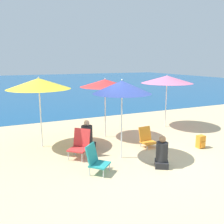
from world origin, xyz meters
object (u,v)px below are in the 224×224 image
(person_seated_far, at_px, (162,154))
(backpack_orange, at_px, (201,142))
(person_seated_near, at_px, (87,137))
(beach_chair_red, at_px, (80,143))
(beach_umbrella_yellow, at_px, (39,84))
(beach_umbrella_pink, at_px, (167,79))
(beach_chair_orange, at_px, (147,138))
(beach_umbrella_navy, at_px, (122,87))
(beach_umbrella_red, at_px, (105,83))
(beach_chair_teal, at_px, (96,159))

(person_seated_far, height_order, backpack_orange, person_seated_far)
(person_seated_near, xyz_separation_m, backpack_orange, (3.26, -1.50, -0.17))
(beach_chair_red, bearing_deg, beach_umbrella_yellow, 165.16)
(person_seated_near, relative_size, backpack_orange, 2.24)
(beach_umbrella_pink, distance_m, beach_chair_orange, 3.18)
(beach_chair_red, xyz_separation_m, backpack_orange, (3.68, -0.86, -0.21))
(beach_umbrella_navy, bearing_deg, beach_umbrella_red, 79.32)
(beach_chair_teal, bearing_deg, beach_umbrella_red, 17.52)
(person_seated_far, bearing_deg, beach_umbrella_pink, 84.17)
(beach_umbrella_pink, bearing_deg, beach_chair_red, -157.89)
(beach_umbrella_yellow, distance_m, backpack_orange, 5.36)
(beach_chair_teal, distance_m, backpack_orange, 3.67)
(beach_chair_orange, xyz_separation_m, person_seated_near, (-1.78, 0.67, 0.08))
(beach_chair_orange, relative_size, beach_chair_teal, 0.89)
(beach_umbrella_navy, height_order, beach_chair_red, beach_umbrella_navy)
(beach_chair_orange, xyz_separation_m, person_seated_far, (-0.50, -1.49, 0.05))
(beach_umbrella_navy, xyz_separation_m, beach_chair_orange, (1.17, 0.50, -1.72))
(beach_chair_red, bearing_deg, backpack_orange, 30.89)
(beach_chair_red, relative_size, person_seated_near, 0.89)
(beach_umbrella_navy, distance_m, beach_chair_orange, 2.14)
(beach_umbrella_red, height_order, beach_chair_red, beach_umbrella_red)
(beach_umbrella_pink, height_order, person_seated_near, beach_umbrella_pink)
(beach_umbrella_navy, bearing_deg, person_seated_near, 117.56)
(beach_umbrella_navy, relative_size, beach_chair_orange, 3.53)
(beach_chair_teal, xyz_separation_m, person_seated_near, (0.40, 1.76, 0.01))
(beach_umbrella_yellow, height_order, person_seated_near, beach_umbrella_yellow)
(beach_chair_teal, relative_size, person_seated_far, 0.85)
(beach_chair_red, bearing_deg, person_seated_near, 100.16)
(beach_chair_teal, bearing_deg, beach_umbrella_navy, -14.09)
(beach_chair_orange, relative_size, beach_chair_red, 0.78)
(beach_umbrella_pink, xyz_separation_m, beach_chair_teal, (-4.22, -2.86, -1.61))
(beach_umbrella_red, bearing_deg, beach_chair_teal, -118.11)
(person_seated_near, height_order, backpack_orange, person_seated_near)
(beach_chair_orange, bearing_deg, beach_chair_teal, -157.63)
(beach_umbrella_navy, distance_m, beach_chair_red, 1.98)
(beach_umbrella_pink, height_order, beach_chair_red, beach_umbrella_pink)
(beach_umbrella_pink, relative_size, beach_chair_orange, 3.42)
(beach_umbrella_navy, relative_size, beach_chair_red, 2.76)
(beach_chair_red, distance_m, person_seated_near, 0.76)
(beach_umbrella_red, bearing_deg, beach_umbrella_yellow, -177.62)
(beach_chair_teal, height_order, person_seated_near, person_seated_near)
(beach_chair_red, xyz_separation_m, person_seated_near, (0.42, 0.63, -0.04))
(beach_umbrella_red, bearing_deg, person_seated_near, -139.77)
(beach_umbrella_pink, xyz_separation_m, beach_chair_orange, (-2.04, -1.76, -1.68))
(beach_umbrella_navy, xyz_separation_m, beach_umbrella_yellow, (-1.87, 1.92, 0.01))
(beach_chair_red, bearing_deg, beach_chair_teal, -44.59)
(beach_umbrella_pink, bearing_deg, beach_umbrella_yellow, -176.08)
(person_seated_far, relative_size, backpack_orange, 2.09)
(beach_umbrella_navy, xyz_separation_m, person_seated_far, (0.66, -0.99, -1.66))
(backpack_orange, bearing_deg, beach_umbrella_navy, 173.05)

